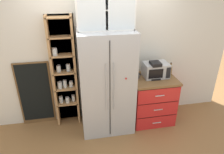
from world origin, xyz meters
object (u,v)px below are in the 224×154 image
(coffee_maker, at_px, (154,70))
(bottle_clear, at_px, (154,72))
(mug_charcoal, at_px, (137,76))
(chalkboard_menu, at_px, (36,94))
(microwave, at_px, (156,70))
(refrigerator, at_px, (106,82))
(bottle_amber, at_px, (170,70))

(coffee_maker, distance_m, bottle_clear, 0.04)
(mug_charcoal, distance_m, chalkboard_menu, 1.87)
(mug_charcoal, bearing_deg, bottle_clear, -7.64)
(microwave, relative_size, chalkboard_menu, 0.36)
(microwave, bearing_deg, bottle_clear, -134.30)
(bottle_clear, height_order, chalkboard_menu, chalkboard_menu)
(refrigerator, xyz_separation_m, coffee_maker, (0.87, 0.04, 0.15))
(microwave, height_order, chalkboard_menu, chalkboard_menu)
(microwave, relative_size, coffee_maker, 1.42)
(microwave, relative_size, bottle_amber, 1.73)
(bottle_amber, bearing_deg, mug_charcoal, 179.30)
(coffee_maker, relative_size, bottle_clear, 1.16)
(mug_charcoal, relative_size, chalkboard_menu, 0.09)
(refrigerator, height_order, coffee_maker, refrigerator)
(microwave, height_order, mug_charcoal, microwave)
(coffee_maker, distance_m, mug_charcoal, 0.32)
(refrigerator, xyz_separation_m, bottle_clear, (0.87, 0.03, 0.11))
(mug_charcoal, xyz_separation_m, chalkboard_menu, (-1.83, 0.26, -0.32))
(bottle_clear, relative_size, bottle_amber, 1.05)
(coffee_maker, bearing_deg, microwave, 42.40)
(mug_charcoal, bearing_deg, refrigerator, -173.00)
(refrigerator, xyz_separation_m, mug_charcoal, (0.57, 0.07, 0.04))
(coffee_maker, xyz_separation_m, bottle_amber, (0.32, 0.03, -0.04))
(microwave, distance_m, bottle_amber, 0.28)
(microwave, bearing_deg, mug_charcoal, -178.79)
(microwave, xyz_separation_m, mug_charcoal, (-0.34, -0.01, -0.08))
(coffee_maker, bearing_deg, bottle_amber, 4.82)
(microwave, xyz_separation_m, chalkboard_menu, (-2.17, 0.25, -0.40))
(microwave, bearing_deg, bottle_amber, -3.08)
(mug_charcoal, bearing_deg, chalkboard_menu, 171.96)
(microwave, height_order, bottle_clear, bottle_clear)
(microwave, distance_m, chalkboard_menu, 2.22)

